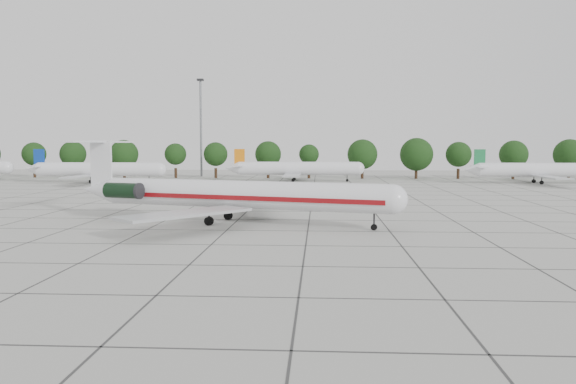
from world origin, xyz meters
The scene contains 8 objects.
ground centered at (0.00, 0.00, 0.00)m, with size 260.00×260.00×0.00m, color #B1B1A9.
apron_joints centered at (0.00, 15.00, 0.01)m, with size 170.00×170.00×0.02m, color #383838.
main_airliner centered at (-9.24, 5.44, 3.16)m, with size 37.48×28.78×8.94m.
bg_airliner_b centered at (-47.67, 66.65, 2.91)m, with size 28.24×27.20×7.40m.
bg_airliner_c centered at (-3.98, 73.54, 2.91)m, with size 28.24×27.20×7.40m.
bg_airliner_d centered at (48.96, 69.15, 2.91)m, with size 28.24×27.20×7.40m.
tree_line centered at (-11.68, 85.00, 5.98)m, with size 249.86×8.44×10.22m.
floodlight_mast centered at (-30.00, 92.00, 14.28)m, with size 1.60×1.60×25.45m.
Camera 1 is at (1.12, -54.36, 8.47)m, focal length 35.00 mm.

